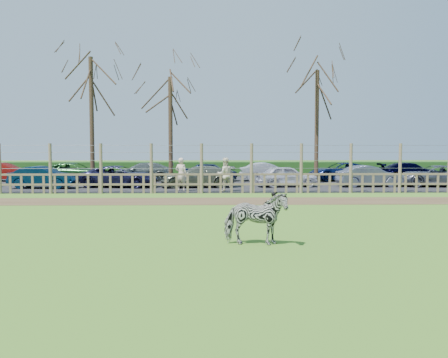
{
  "coord_description": "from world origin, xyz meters",
  "views": [
    {
      "loc": [
        0.57,
        -16.88,
        2.46
      ],
      "look_at": [
        1.0,
        2.5,
        1.1
      ],
      "focal_mm": 40.0,
      "sensor_mm": 36.0,
      "label": 1
    }
  ],
  "objects_px": {
    "visitor_a": "(181,174)",
    "car_1": "(43,177)",
    "car_4": "(287,176)",
    "car_6": "(434,176)",
    "tree_mid": "(170,104)",
    "tree_right": "(317,99)",
    "car_5": "(369,176)",
    "car_12": "(341,172)",
    "car_8": "(74,172)",
    "visitor_b": "(225,174)",
    "zebra": "(256,218)",
    "car_9": "(142,172)",
    "car_13": "(411,172)",
    "car_11": "(267,172)",
    "crow": "(274,194)",
    "car_7": "(4,172)",
    "car_10": "(211,172)",
    "tree_left": "(91,90)",
    "car_2": "(120,176)",
    "car_3": "(197,177)"
  },
  "relations": [
    {
      "from": "car_11",
      "to": "crow",
      "type": "bearing_deg",
      "value": 174.22
    },
    {
      "from": "car_5",
      "to": "car_8",
      "type": "bearing_deg",
      "value": 71.42
    },
    {
      "from": "tree_left",
      "to": "car_3",
      "type": "height_order",
      "value": "tree_left"
    },
    {
      "from": "zebra",
      "to": "car_5",
      "type": "height_order",
      "value": "zebra"
    },
    {
      "from": "visitor_a",
      "to": "car_1",
      "type": "relative_size",
      "value": 0.47
    },
    {
      "from": "zebra",
      "to": "visitor_b",
      "type": "xyz_separation_m",
      "value": [
        -0.43,
        13.53,
        0.25
      ]
    },
    {
      "from": "car_1",
      "to": "car_4",
      "type": "height_order",
      "value": "same"
    },
    {
      "from": "tree_mid",
      "to": "car_3",
      "type": "relative_size",
      "value": 1.65
    },
    {
      "from": "crow",
      "to": "car_8",
      "type": "relative_size",
      "value": 0.07
    },
    {
      "from": "visitor_b",
      "to": "car_2",
      "type": "distance_m",
      "value": 6.46
    },
    {
      "from": "crow",
      "to": "car_5",
      "type": "relative_size",
      "value": 0.08
    },
    {
      "from": "tree_mid",
      "to": "car_1",
      "type": "height_order",
      "value": "tree_mid"
    },
    {
      "from": "car_5",
      "to": "car_13",
      "type": "height_order",
      "value": "same"
    },
    {
      "from": "car_2",
      "to": "car_11",
      "type": "distance_m",
      "value": 9.96
    },
    {
      "from": "car_5",
      "to": "tree_mid",
      "type": "bearing_deg",
      "value": 75.34
    },
    {
      "from": "car_9",
      "to": "car_13",
      "type": "xyz_separation_m",
      "value": [
        17.73,
        -0.35,
        0.0
      ]
    },
    {
      "from": "crow",
      "to": "car_1",
      "type": "distance_m",
      "value": 12.94
    },
    {
      "from": "car_1",
      "to": "car_11",
      "type": "bearing_deg",
      "value": -63.03
    },
    {
      "from": "car_7",
      "to": "car_12",
      "type": "height_order",
      "value": "same"
    },
    {
      "from": "car_5",
      "to": "car_12",
      "type": "height_order",
      "value": "same"
    },
    {
      "from": "car_7",
      "to": "car_5",
      "type": "bearing_deg",
      "value": -100.96
    },
    {
      "from": "car_4",
      "to": "car_8",
      "type": "height_order",
      "value": "same"
    },
    {
      "from": "zebra",
      "to": "tree_right",
      "type": "bearing_deg",
      "value": -10.13
    },
    {
      "from": "car_8",
      "to": "car_11",
      "type": "bearing_deg",
      "value": -86.95
    },
    {
      "from": "car_8",
      "to": "car_4",
      "type": "bearing_deg",
      "value": -105.85
    },
    {
      "from": "crow",
      "to": "car_12",
      "type": "height_order",
      "value": "car_12"
    },
    {
      "from": "tree_right",
      "to": "car_3",
      "type": "bearing_deg",
      "value": -157.91
    },
    {
      "from": "car_2",
      "to": "car_13",
      "type": "height_order",
      "value": "same"
    },
    {
      "from": "zebra",
      "to": "car_12",
      "type": "bearing_deg",
      "value": -13.87
    },
    {
      "from": "tree_right",
      "to": "car_13",
      "type": "relative_size",
      "value": 1.78
    },
    {
      "from": "visitor_a",
      "to": "car_12",
      "type": "height_order",
      "value": "visitor_a"
    },
    {
      "from": "car_6",
      "to": "car_8",
      "type": "xyz_separation_m",
      "value": [
        -21.81,
        4.71,
        0.0
      ]
    },
    {
      "from": "car_13",
      "to": "car_8",
      "type": "bearing_deg",
      "value": 93.28
    },
    {
      "from": "zebra",
      "to": "car_5",
      "type": "relative_size",
      "value": 0.43
    },
    {
      "from": "tree_mid",
      "to": "tree_right",
      "type": "relative_size",
      "value": 0.93
    },
    {
      "from": "car_4",
      "to": "car_6",
      "type": "relative_size",
      "value": 0.82
    },
    {
      "from": "car_2",
      "to": "tree_mid",
      "type": "bearing_deg",
      "value": -43.76
    },
    {
      "from": "car_3",
      "to": "car_6",
      "type": "height_order",
      "value": "same"
    },
    {
      "from": "visitor_b",
      "to": "car_13",
      "type": "relative_size",
      "value": 0.42
    },
    {
      "from": "visitor_a",
      "to": "car_10",
      "type": "distance_m",
      "value": 7.27
    },
    {
      "from": "visitor_b",
      "to": "car_7",
      "type": "relative_size",
      "value": 0.47
    },
    {
      "from": "tree_left",
      "to": "car_2",
      "type": "xyz_separation_m",
      "value": [
        1.8,
        -1.19,
        -4.98
      ]
    },
    {
      "from": "visitor_b",
      "to": "car_8",
      "type": "height_order",
      "value": "visitor_b"
    },
    {
      "from": "tree_left",
      "to": "visitor_b",
      "type": "distance_m",
      "value": 9.8
    },
    {
      "from": "tree_left",
      "to": "car_9",
      "type": "distance_m",
      "value": 6.52
    },
    {
      "from": "car_7",
      "to": "car_10",
      "type": "relative_size",
      "value": 1.03
    },
    {
      "from": "visitor_a",
      "to": "car_6",
      "type": "distance_m",
      "value": 14.56
    },
    {
      "from": "tree_right",
      "to": "car_9",
      "type": "height_order",
      "value": "tree_right"
    },
    {
      "from": "car_3",
      "to": "car_13",
      "type": "relative_size",
      "value": 1.0
    },
    {
      "from": "car_6",
      "to": "tree_mid",
      "type": "bearing_deg",
      "value": -93.58
    }
  ]
}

